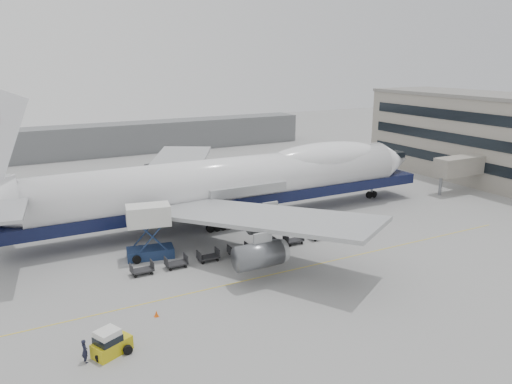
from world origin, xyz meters
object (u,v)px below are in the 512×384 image
ground_worker (85,351)px  catering_truck (149,228)px  airliner (235,181)px  baggage_tug (110,343)px

ground_worker → catering_truck: bearing=-44.8°
airliner → baggage_tug: airliner is taller
baggage_tug → ground_worker: 1.89m
baggage_tug → ground_worker: size_ratio=1.75×
airliner → ground_worker: bearing=-134.4°
catering_truck → ground_worker: catering_truck is taller
catering_truck → ground_worker: 20.25m
airliner → baggage_tug: (-22.44, -24.70, -4.69)m
airliner → ground_worker: 35.09m
baggage_tug → airliner: bearing=23.1°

